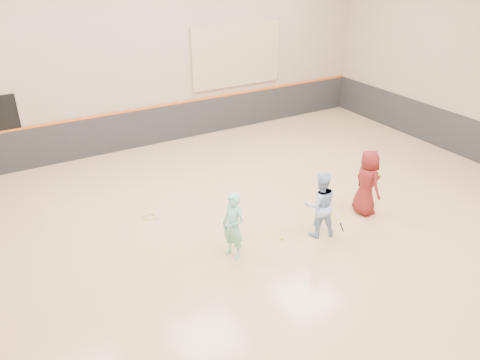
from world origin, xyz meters
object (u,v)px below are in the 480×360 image
girl (233,226)px  young_man (367,183)px  spare_racket (149,216)px  instructor (320,205)px

girl → young_man: bearing=71.3°
girl → spare_racket: (-0.98, 2.29, -0.66)m
instructor → spare_racket: (-2.97, 2.52, -0.69)m
spare_racket → young_man: bearing=-27.1°
young_man → girl: bearing=96.2°
young_man → spare_racket: 5.13m
girl → spare_racket: 2.58m
girl → instructor: 2.01m
spare_racket → girl: bearing=-66.9°
instructor → young_man: (1.55, 0.21, 0.05)m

